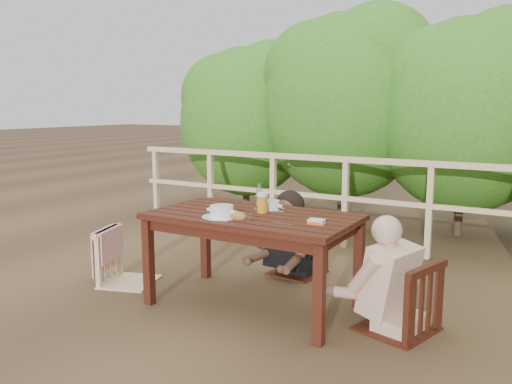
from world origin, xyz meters
The scene contains 16 objects.
ground centered at (0.00, 0.00, 0.00)m, with size 60.00×60.00×0.00m, color brown.
table centered at (0.00, 0.00, 0.36)m, with size 1.57×0.88×0.72m, color black.
chair_left centered at (-1.22, -0.09, 0.46)m, with size 0.45×0.45×0.91m, color #D9B387.
chair_far centered at (-0.05, 0.90, 0.45)m, with size 0.45×0.45×0.90m, color black.
chair_right centered at (1.10, 0.12, 0.48)m, with size 0.48×0.48×0.97m, color black.
woman centered at (-0.05, 0.92, 0.61)m, with size 0.49×0.61×1.22m, color black, non-canonical shape.
diner_right centered at (1.13, 0.12, 0.66)m, with size 0.53×0.65×1.32m, color beige, non-canonical shape.
railing centered at (0.00, 2.00, 0.51)m, with size 5.60×0.10×1.01m, color #D9B387.
hedge_row centered at (0.40, 3.20, 1.90)m, with size 6.60×1.60×3.80m, color #30661B, non-canonical shape.
soup_near centered at (-0.15, -0.21, 0.77)m, with size 0.30×0.30×0.10m, color white.
soup_far centered at (0.03, 0.21, 0.77)m, with size 0.26×0.26×0.09m, color silver.
bread_roll centered at (0.02, -0.23, 0.76)m, with size 0.12×0.09×0.07m, color #945B35.
beer_glass centered at (0.04, 0.08, 0.81)m, with size 0.09×0.09×0.17m, color orange.
bottle centered at (-0.04, 0.17, 0.84)m, with size 0.05×0.05×0.22m, color silver.
tumbler centered at (0.11, -0.26, 0.76)m, with size 0.06×0.06×0.07m, color silver.
butter_tub centered at (0.57, -0.08, 0.75)m, with size 0.11×0.08×0.05m, color silver.
Camera 1 is at (1.99, -3.38, 1.56)m, focal length 36.73 mm.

